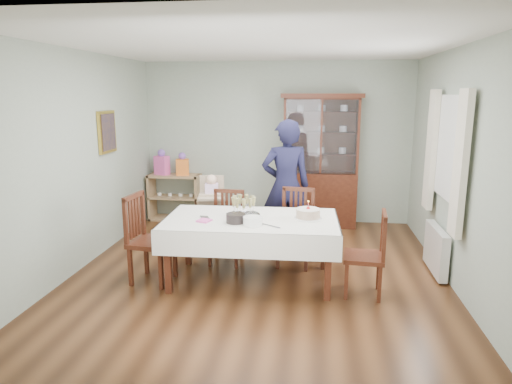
% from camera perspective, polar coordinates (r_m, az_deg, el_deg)
% --- Properties ---
extents(floor, '(5.00, 5.00, 0.00)m').
position_cam_1_polar(floor, '(5.72, 0.30, -10.13)').
color(floor, '#593319').
rests_on(floor, ground).
extents(room_shell, '(5.00, 5.00, 5.00)m').
position_cam_1_polar(room_shell, '(5.83, 0.96, 7.60)').
color(room_shell, '#9EAA99').
rests_on(room_shell, floor).
extents(dining_table, '(2.03, 1.20, 0.76)m').
position_cam_1_polar(dining_table, '(5.39, -0.61, -7.16)').
color(dining_table, '#4D2313').
rests_on(dining_table, floor).
extents(china_cabinet, '(1.30, 0.48, 2.18)m').
position_cam_1_polar(china_cabinet, '(7.58, 8.05, 4.13)').
color(china_cabinet, '#4D2313').
rests_on(china_cabinet, floor).
extents(sideboard, '(0.90, 0.38, 0.80)m').
position_cam_1_polar(sideboard, '(8.09, -10.09, -0.63)').
color(sideboard, tan).
rests_on(sideboard, floor).
extents(picture_frame, '(0.04, 0.48, 0.58)m').
position_cam_1_polar(picture_frame, '(6.71, -18.13, 7.14)').
color(picture_frame, gold).
rests_on(picture_frame, room_shell).
extents(window, '(0.04, 1.02, 1.22)m').
position_cam_1_polar(window, '(5.80, 23.12, 5.07)').
color(window, white).
rests_on(window, room_shell).
extents(curtain_left, '(0.07, 0.30, 1.55)m').
position_cam_1_polar(curtain_left, '(5.21, 24.20, 3.15)').
color(curtain_left, silver).
rests_on(curtain_left, room_shell).
extents(curtain_right, '(0.07, 0.30, 1.55)m').
position_cam_1_polar(curtain_right, '(6.39, 21.06, 4.91)').
color(curtain_right, silver).
rests_on(curtain_right, room_shell).
extents(radiator, '(0.10, 0.80, 0.55)m').
position_cam_1_polar(radiator, '(6.05, 21.58, -6.71)').
color(radiator, white).
rests_on(radiator, floor).
extents(chair_far_left, '(0.44, 0.44, 0.94)m').
position_cam_1_polar(chair_far_left, '(5.99, -3.72, -6.23)').
color(chair_far_left, '#4D2313').
rests_on(chair_far_left, floor).
extents(chair_far_right, '(0.50, 0.50, 0.98)m').
position_cam_1_polar(chair_far_right, '(5.92, 4.91, -6.35)').
color(chair_far_right, '#4D2313').
rests_on(chair_far_right, floor).
extents(chair_end_left, '(0.52, 0.52, 1.04)m').
position_cam_1_polar(chair_end_left, '(5.54, -12.95, -7.79)').
color(chair_end_left, '#4D2313').
rests_on(chair_end_left, floor).
extents(chair_end_right, '(0.46, 0.46, 0.94)m').
position_cam_1_polar(chair_end_right, '(5.20, 13.45, -9.51)').
color(chair_end_right, '#4D2313').
rests_on(chair_end_right, floor).
extents(woman, '(0.74, 0.56, 1.84)m').
position_cam_1_polar(woman, '(6.31, 3.75, 0.72)').
color(woman, black).
rests_on(woman, floor).
extents(high_chair, '(0.54, 0.54, 1.05)m').
position_cam_1_polar(high_chair, '(6.59, -5.48, -3.34)').
color(high_chair, black).
rests_on(high_chair, floor).
extents(champagne_tray, '(0.39, 0.39, 0.24)m').
position_cam_1_polar(champagne_tray, '(5.36, -1.56, -2.23)').
color(champagne_tray, silver).
rests_on(champagne_tray, dining_table).
extents(birthday_cake, '(0.32, 0.32, 0.22)m').
position_cam_1_polar(birthday_cake, '(5.28, 6.52, -2.75)').
color(birthday_cake, white).
rests_on(birthday_cake, dining_table).
extents(plate_stack_dark, '(0.23, 0.23, 0.10)m').
position_cam_1_polar(plate_stack_dark, '(5.10, -2.56, -3.28)').
color(plate_stack_dark, black).
rests_on(plate_stack_dark, dining_table).
extents(plate_stack_white, '(0.24, 0.24, 0.09)m').
position_cam_1_polar(plate_stack_white, '(5.01, -0.41, -3.64)').
color(plate_stack_white, white).
rests_on(plate_stack_white, dining_table).
extents(napkin_stack, '(0.18, 0.18, 0.02)m').
position_cam_1_polar(napkin_stack, '(5.18, -6.51, -3.58)').
color(napkin_stack, '#E955AB').
rests_on(napkin_stack, dining_table).
extents(cutlery, '(0.18, 0.20, 0.01)m').
position_cam_1_polar(cutlery, '(5.32, -6.79, -3.20)').
color(cutlery, silver).
rests_on(cutlery, dining_table).
extents(cake_knife, '(0.24, 0.17, 0.01)m').
position_cam_1_polar(cake_knife, '(4.97, 1.82, -4.24)').
color(cake_knife, silver).
rests_on(cake_knife, dining_table).
extents(gift_bag_pink, '(0.27, 0.23, 0.44)m').
position_cam_1_polar(gift_bag_pink, '(8.03, -11.69, 3.52)').
color(gift_bag_pink, '#E955AB').
rests_on(gift_bag_pink, sideboard).
extents(gift_bag_orange, '(0.24, 0.19, 0.39)m').
position_cam_1_polar(gift_bag_orange, '(7.92, -9.18, 3.35)').
color(gift_bag_orange, orange).
rests_on(gift_bag_orange, sideboard).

